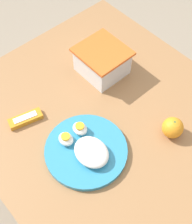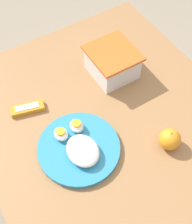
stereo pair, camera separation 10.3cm
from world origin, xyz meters
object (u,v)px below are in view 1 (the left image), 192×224
(orange_fruit, at_px, (173,128))
(rice_plate, at_px, (86,149))
(candy_bar, at_px, (26,119))
(food_container, at_px, (102,62))

(orange_fruit, relative_size, rice_plate, 0.27)
(orange_fruit, height_order, rice_plate, orange_fruit)
(orange_fruit, bearing_deg, rice_plate, -117.62)
(candy_bar, bearing_deg, rice_plate, 18.16)
(food_container, distance_m, candy_bar, 0.34)
(orange_fruit, relative_size, candy_bar, 0.58)
(food_container, height_order, candy_bar, food_container)
(food_container, height_order, rice_plate, food_container)
(food_container, xyz_separation_m, rice_plate, (0.22, -0.27, -0.03))
(food_container, bearing_deg, rice_plate, -50.51)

